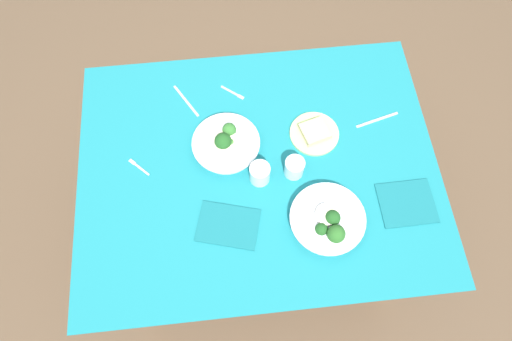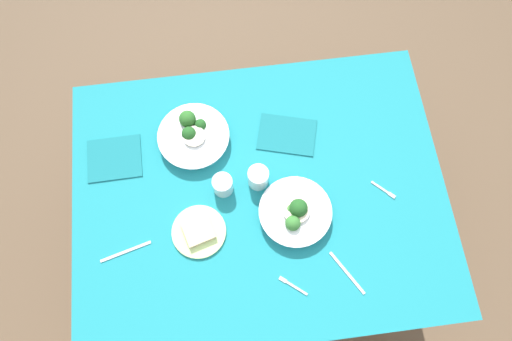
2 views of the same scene
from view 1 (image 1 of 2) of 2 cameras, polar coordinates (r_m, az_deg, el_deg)
name	(u,v)px [view 1 (image 1 of 2)]	position (r m, az deg, el deg)	size (l,w,h in m)	color
ground_plane	(258,224)	(2.37, 0.22, -7.06)	(6.00, 6.00, 0.00)	brown
dining_table	(258,178)	(1.77, 0.30, -0.94)	(1.38, 1.08, 0.75)	#197A84
broccoli_bowl_far	(226,144)	(1.68, -3.93, 3.54)	(0.26, 0.26, 0.10)	white
broccoli_bowl_near	(328,221)	(1.58, 9.39, -6.52)	(0.27, 0.27, 0.09)	white
bread_side_plate	(314,133)	(1.73, 7.66, 4.90)	(0.19, 0.19, 0.04)	#B7D684
water_glass_center	(294,168)	(1.63, 5.05, 0.39)	(0.07, 0.07, 0.08)	silver
water_glass_side	(261,173)	(1.61, 0.68, -0.37)	(0.08, 0.08, 0.09)	silver
fork_by_far_bowl	(233,93)	(1.83, -2.97, 10.10)	(0.09, 0.08, 0.00)	#B7B7BC
fork_by_near_bowl	(138,167)	(1.72, -15.17, 0.49)	(0.08, 0.08, 0.00)	#B7B7BC
table_knife_left	(377,120)	(1.83, 15.58, 6.40)	(0.19, 0.01, 0.00)	#B7B7BC
table_knife_right	(186,101)	(1.83, -9.14, 8.99)	(0.18, 0.01, 0.00)	#B7B7BC
napkin_folded_upper	(407,203)	(1.70, 19.13, -4.07)	(0.20, 0.17, 0.01)	#156870
napkin_folded_lower	(228,225)	(1.58, -3.68, -7.17)	(0.22, 0.15, 0.01)	#156870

